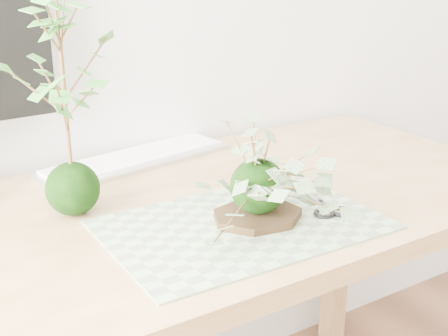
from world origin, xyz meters
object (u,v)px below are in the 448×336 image
Objects in this scene: ivy_kokedama at (258,161)px; maple_kokedama at (61,57)px; desk at (167,251)px; keyboard at (135,159)px.

maple_kokedama is at bearing 141.49° from ivy_kokedama.
maple_kokedama reaches higher than desk.
maple_kokedama is 0.87× the size of keyboard.
ivy_kokedama is at bearing -49.10° from desk.
desk is 0.31m from keyboard.
ivy_kokedama is (0.12, -0.14, 0.21)m from desk.
maple_kokedama is (-0.15, 0.08, 0.39)m from desk.
desk is 0.28m from ivy_kokedama.
maple_kokedama is at bearing 152.56° from desk.
maple_kokedama reaches higher than keyboard.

